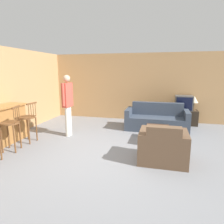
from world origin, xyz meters
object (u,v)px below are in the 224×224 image
tv_unit (183,117)px  tv (184,103)px  bar_chair_far (28,120)px  armchair_near (163,148)px  table_lamp (194,100)px  bar_chair_mid (11,126)px  coffee_table (157,130)px  couch_far (157,120)px  person_by_window (68,101)px

tv_unit → tv: tv is taller
bar_chair_far → armchair_near: bearing=-6.0°
table_lamp → bar_chair_mid: bearing=-141.7°
bar_chair_mid → table_lamp: bar_chair_mid is taller
armchair_near → coffee_table: 1.24m
coffee_table → tv_unit: bearing=68.4°
tv_unit → tv: (0.00, -0.00, 0.53)m
coffee_table → table_lamp: size_ratio=1.71×
bar_chair_far → table_lamp: size_ratio=2.12×
bar_chair_mid → couch_far: 4.34m
bar_chair_far → coffee_table: size_ratio=1.24×
couch_far → armchair_near: couch_far is taller
person_by_window → bar_chair_mid: bearing=-119.8°
bar_chair_far → person_by_window: size_ratio=0.61×
table_lamp → person_by_window: bearing=-149.6°
bar_chair_far → tv: 5.21m
coffee_table → person_by_window: 2.70m
tv_unit → person_by_window: 4.18m
table_lamp → tv_unit: bearing=180.0°
coffee_table → person_by_window: bearing=-178.1°
bar_chair_mid → person_by_window: size_ratio=0.61×
bar_chair_mid → table_lamp: (4.61, 3.64, 0.30)m
tv → tv_unit: bearing=90.0°
couch_far → bar_chair_far: bearing=-147.9°
bar_chair_mid → armchair_near: bearing=4.2°
couch_far → tv: tv is taller
bar_chair_mid → bar_chair_far: same height
couch_far → person_by_window: person_by_window is taller
bar_chair_mid → coffee_table: bar_chair_mid is taller
armchair_near → tv: bearing=78.4°
tv_unit → person_by_window: (-3.45, -2.23, 0.78)m
armchair_near → table_lamp: bearing=72.8°
bar_chair_far → armchair_near: bar_chair_far is taller
bar_chair_mid → couch_far: size_ratio=0.54×
armchair_near → tv: tv is taller
bar_chair_mid → couch_far: (3.35, 2.74, -0.30)m
bar_chair_far → coffee_table: bar_chair_far is taller
coffee_table → tv_unit: (0.85, 2.14, -0.07)m
armchair_near → bar_chair_far: bearing=174.0°
bar_chair_far → table_lamp: 5.51m
bar_chair_mid → bar_chair_far: size_ratio=1.00×
tv_unit → person_by_window: person_by_window is taller
bar_chair_mid → person_by_window: 1.68m
bar_chair_mid → tv: bearing=40.5°
armchair_near → tv: (0.69, 3.37, 0.48)m
bar_chair_mid → person_by_window: (0.81, 1.41, 0.43)m
table_lamp → coffee_table: bearing=-119.2°
couch_far → tv: (0.90, 0.89, 0.48)m
table_lamp → armchair_near: bearing=-107.2°
bar_chair_far → couch_far: (3.35, 2.10, -0.30)m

